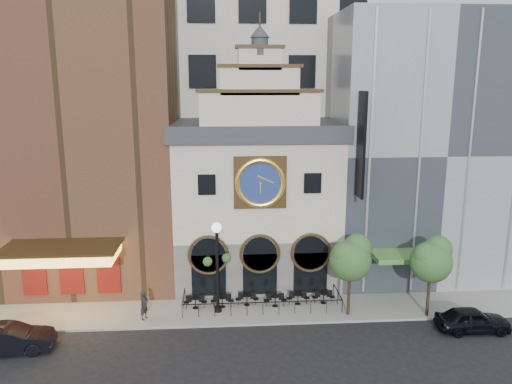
{
  "coord_description": "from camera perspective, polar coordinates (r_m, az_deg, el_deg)",
  "views": [
    {
      "loc": [
        -2.57,
        -29.08,
        15.26
      ],
      "look_at": [
        -0.13,
        6.0,
        7.42
      ],
      "focal_mm": 35.0,
      "sensor_mm": 36.0,
      "label": 1
    }
  ],
  "objects": [
    {
      "name": "bistro_3",
      "position": [
        34.96,
        2.21,
        -12.22
      ],
      "size": [
        1.58,
        0.68,
        0.9
      ],
      "color": "black",
      "rests_on": "sidewalk"
    },
    {
      "name": "cafe_railing",
      "position": [
        34.92,
        0.63,
        -12.27
      ],
      "size": [
        10.6,
        2.6,
        0.9
      ],
      "primitive_type": null,
      "color": "black",
      "rests_on": "sidewalk"
    },
    {
      "name": "car_right",
      "position": [
        34.7,
        23.52,
        -13.24
      ],
      "size": [
        4.56,
        1.96,
        1.53
      ],
      "primitive_type": "imported",
      "rotation": [
        0.0,
        0.0,
        1.54
      ],
      "color": "black",
      "rests_on": "ground"
    },
    {
      "name": "bistro_2",
      "position": [
        35.08,
        -1.04,
        -12.12
      ],
      "size": [
        1.58,
        0.68,
        0.9
      ],
      "color": "black",
      "rests_on": "sidewalk"
    },
    {
      "name": "tree_left",
      "position": [
        33.1,
        10.81,
        -7.32
      ],
      "size": [
        2.82,
        2.71,
        5.43
      ],
      "color": "#382619",
      "rests_on": "sidewalk"
    },
    {
      "name": "bistro_1",
      "position": [
        34.89,
        -3.88,
        -12.29
      ],
      "size": [
        1.58,
        0.68,
        0.9
      ],
      "color": "black",
      "rests_on": "sidewalk"
    },
    {
      "name": "tree_right",
      "position": [
        34.28,
        19.44,
        -7.17
      ],
      "size": [
        2.8,
        2.7,
        5.39
      ],
      "color": "#382619",
      "rests_on": "sidewalk"
    },
    {
      "name": "theater_building",
      "position": [
        40.5,
        -19.09,
        8.12
      ],
      "size": [
        14.0,
        15.6,
        25.0
      ],
      "color": "brown",
      "rests_on": "ground"
    },
    {
      "name": "bistro_4",
      "position": [
        35.35,
        4.82,
        -11.96
      ],
      "size": [
        1.58,
        0.68,
        0.9
      ],
      "color": "black",
      "rests_on": "sidewalk"
    },
    {
      "name": "bistro_5",
      "position": [
        35.7,
        7.72,
        -11.78
      ],
      "size": [
        1.58,
        0.68,
        0.9
      ],
      "color": "black",
      "rests_on": "sidewalk"
    },
    {
      "name": "ground",
      "position": [
        32.95,
        0.99,
        -15.03
      ],
      "size": [
        120.0,
        120.0,
        0.0
      ],
      "primitive_type": "plane",
      "color": "black",
      "rests_on": "ground"
    },
    {
      "name": "bistro_0",
      "position": [
        34.9,
        -6.96,
        -12.35
      ],
      "size": [
        1.58,
        0.68,
        0.9
      ],
      "color": "black",
      "rests_on": "sidewalk"
    },
    {
      "name": "lamppost",
      "position": [
        33.0,
        -4.47,
        -7.45
      ],
      "size": [
        1.86,
        1.19,
        6.2
      ],
      "rotation": [
        0.0,
        0.0,
        0.43
      ],
      "color": "black",
      "rests_on": "sidewalk"
    },
    {
      "name": "pedestrian",
      "position": [
        33.81,
        -12.68,
        -12.54
      ],
      "size": [
        0.73,
        0.82,
        1.89
      ],
      "primitive_type": "imported",
      "rotation": [
        0.0,
        0.0,
        1.06
      ],
      "color": "black",
      "rests_on": "sidewalk"
    },
    {
      "name": "office_tower",
      "position": [
        49.38,
        -1.02,
        18.07
      ],
      "size": [
        20.0,
        16.0,
        40.0
      ],
      "primitive_type": "cube",
      "color": "beige",
      "rests_on": "ground"
    },
    {
      "name": "retail_building",
      "position": [
        42.37,
        17.68,
        5.04
      ],
      "size": [
        14.0,
        14.4,
        20.0
      ],
      "color": "gray",
      "rests_on": "ground"
    },
    {
      "name": "clock_building",
      "position": [
        37.98,
        0.01,
        -0.48
      ],
      "size": [
        12.6,
        8.78,
        18.65
      ],
      "color": "#605E5B",
      "rests_on": "ground"
    },
    {
      "name": "car_left",
      "position": [
        32.96,
        -26.42,
        -14.83
      ],
      "size": [
        5.16,
        2.35,
        1.64
      ],
      "primitive_type": "imported",
      "rotation": [
        0.0,
        0.0,
        1.7
      ],
      "color": "black",
      "rests_on": "ground"
    },
    {
      "name": "sidewalk",
      "position": [
        35.14,
        0.63,
        -13.04
      ],
      "size": [
        44.0,
        5.0,
        0.15
      ],
      "primitive_type": "cube",
      "color": "gray",
      "rests_on": "ground"
    }
  ]
}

